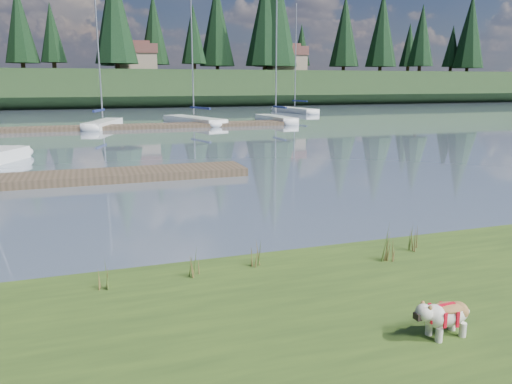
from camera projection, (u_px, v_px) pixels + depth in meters
name	position (u px, v px, depth m)	size (l,w,h in m)	color
ground	(112.00, 129.00, 38.46)	(200.00, 200.00, 0.00)	slate
ridge	(96.00, 89.00, 77.68)	(200.00, 20.00, 5.00)	#1D3118
bulldog	(446.00, 314.00, 6.42)	(0.83, 0.38, 0.50)	silver
dock_near	(26.00, 180.00, 17.76)	(16.00, 2.00, 0.30)	#4C3D2C
dock_far	(138.00, 126.00, 39.05)	(26.00, 2.20, 0.30)	#4C3D2C
sailboat_bg_2	(105.00, 123.00, 40.30)	(3.69, 7.28, 10.91)	white
sailboat_bg_3	(189.00, 119.00, 44.09)	(4.52, 9.31, 13.38)	white
sailboat_bg_4	(273.00, 118.00, 45.41)	(1.86, 7.25, 10.67)	white
sailboat_bg_5	(291.00, 110.00, 59.50)	(3.11, 8.88, 12.37)	white
weed_0	(195.00, 263.00, 8.46)	(0.17, 0.14, 0.52)	#475B23
weed_1	(256.00, 255.00, 8.90)	(0.17, 0.14, 0.50)	#475B23
weed_2	(388.00, 244.00, 9.15)	(0.17, 0.14, 0.75)	#475B23
weed_3	(101.00, 276.00, 7.93)	(0.17, 0.14, 0.51)	#475B23
weed_4	(390.00, 253.00, 9.18)	(0.17, 0.14, 0.38)	#475B23
weed_5	(415.00, 238.00, 9.74)	(0.17, 0.14, 0.59)	#475B23
mud_lip	(201.00, 276.00, 9.23)	(60.00, 0.50, 0.14)	#33281C
conifer_3	(19.00, 24.00, 71.62)	(4.84, 4.84, 12.25)	#382619
conifer_4	(114.00, 12.00, 69.85)	(6.16, 6.16, 15.10)	#382619
conifer_5	(193.00, 34.00, 77.80)	(3.96, 3.96, 10.35)	#382619
conifer_6	(276.00, 15.00, 79.34)	(7.04, 7.04, 17.00)	#382619
conifer_7	(345.00, 31.00, 86.89)	(5.28, 5.28, 13.20)	#382619
conifer_8	(422.00, 35.00, 87.41)	(4.62, 4.62, 11.77)	#382619
conifer_9	(470.00, 31.00, 93.96)	(5.94, 5.94, 14.62)	#382619
house_1	(135.00, 57.00, 76.67)	(6.30, 5.30, 4.65)	gray
house_2	(285.00, 59.00, 82.34)	(6.30, 5.30, 4.65)	gray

